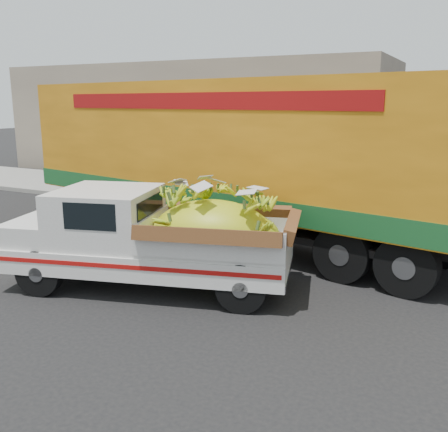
% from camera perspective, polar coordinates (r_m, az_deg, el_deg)
% --- Properties ---
extents(ground, '(100.00, 100.00, 0.00)m').
position_cam_1_polar(ground, '(8.68, -5.03, -9.71)').
color(ground, black).
rests_on(ground, ground).
extents(curb, '(60.00, 0.25, 0.15)m').
position_cam_1_polar(curb, '(14.18, 8.71, -0.50)').
color(curb, gray).
rests_on(curb, ground).
extents(sidewalk, '(60.00, 4.00, 0.14)m').
position_cam_1_polar(sidewalk, '(16.14, 11.09, 1.03)').
color(sidewalk, gray).
rests_on(sidewalk, ground).
extents(building_left, '(18.00, 6.00, 5.00)m').
position_cam_1_polar(building_left, '(24.45, -3.17, 10.97)').
color(building_left, gray).
rests_on(building_left, ground).
extents(pickup_truck, '(5.42, 3.16, 1.79)m').
position_cam_1_polar(pickup_truck, '(9.00, -6.23, -2.41)').
color(pickup_truck, black).
rests_on(pickup_truck, ground).
extents(semi_trailer, '(12.08, 4.75, 3.80)m').
position_cam_1_polar(semi_trailer, '(11.97, 0.58, 7.13)').
color(semi_trailer, black).
rests_on(semi_trailer, ground).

